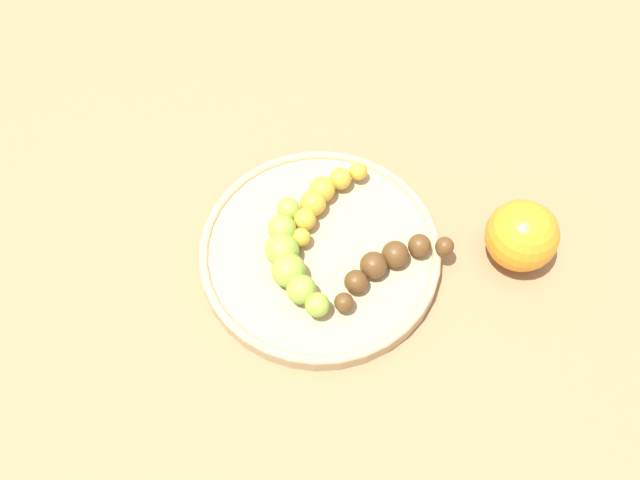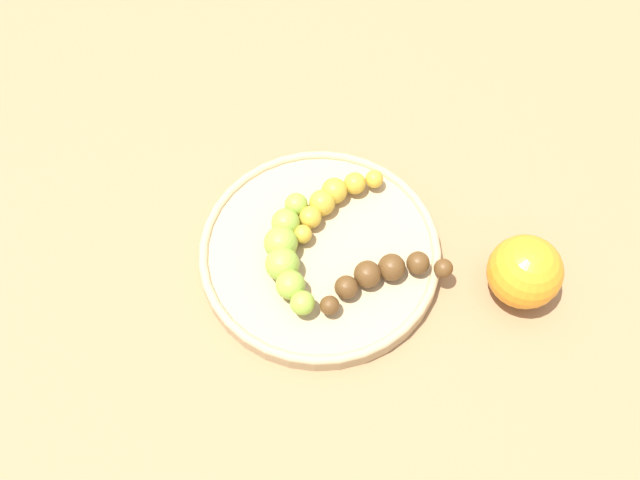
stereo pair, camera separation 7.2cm
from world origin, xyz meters
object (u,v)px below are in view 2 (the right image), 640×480
object	(u,v)px
fruit_bowl	(320,252)
orange_fruit	(525,272)
banana_spotted	(332,200)
banana_green	(287,253)
banana_overripe	(382,276)

from	to	relation	value
fruit_bowl	orange_fruit	xyz separation A→B (m)	(0.21, 0.01, 0.03)
banana_spotted	banana_green	bearing A→B (deg)	103.17
fruit_bowl	banana_overripe	size ratio (longest dim) A/B	2.09
banana_overripe	orange_fruit	size ratio (longest dim) A/B	1.62
banana_green	banana_overripe	size ratio (longest dim) A/B	1.10
banana_green	banana_overripe	world-z (taller)	banana_green
fruit_bowl	banana_spotted	size ratio (longest dim) A/B	2.42
fruit_bowl	banana_green	xyz separation A→B (m)	(-0.03, -0.02, 0.02)
fruit_bowl	orange_fruit	world-z (taller)	orange_fruit
banana_spotted	fruit_bowl	bearing A→B (deg)	123.89
fruit_bowl	banana_overripe	xyz separation A→B (m)	(0.07, -0.02, 0.02)
banana_spotted	banana_green	size ratio (longest dim) A/B	0.79
banana_overripe	orange_fruit	distance (m)	0.14
banana_spotted	banana_green	world-z (taller)	banana_green
fruit_bowl	orange_fruit	bearing A→B (deg)	3.46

